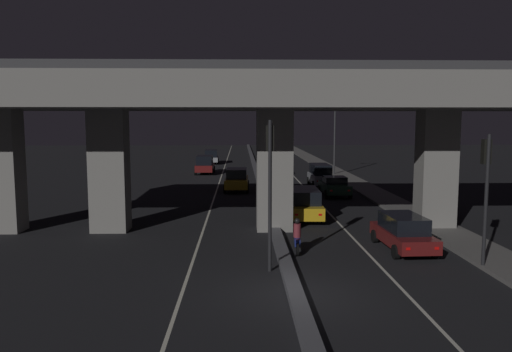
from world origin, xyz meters
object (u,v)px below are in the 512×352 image
Objects in this scene: car_dark_blue_fifth at (276,169)px; traffic_light_right_of_median at (486,178)px; traffic_light_left_of_median at (270,170)px; car_dark_red_lead at (403,232)px; car_silver_fourth at (320,175)px; pedestrian_on_sidewalk at (423,198)px; car_taxi_yellow_second at (304,203)px; car_dark_red_second_oncoming at (205,164)px; street_lamp at (332,130)px; car_silver_third_oncoming at (211,156)px; motorcycle_blue_filtering_near at (297,238)px; car_taxi_yellow_lead_oncoming at (237,179)px; car_dark_green_third at (335,186)px.

traffic_light_right_of_median is at bearing -169.76° from car_dark_blue_fifth.
car_dark_red_lead is at bearing 25.04° from traffic_light_left_of_median.
traffic_light_left_of_median reaches higher than car_silver_fourth.
traffic_light_right_of_median is 11.55m from pedestrian_on_sidewalk.
car_silver_fourth is at bearing -10.77° from car_taxi_yellow_second.
car_taxi_yellow_second is 26.06m from car_dark_red_second_oncoming.
car_dark_blue_fifth is at bearing 20.16° from car_silver_fourth.
street_lamp is 22.38m from pedestrian_on_sidewalk.
traffic_light_left_of_median is 1.25× the size of car_taxi_yellow_second.
car_silver_third_oncoming is at bearing 27.94° from car_dark_blue_fifth.
street_lamp is 4.11× the size of motorcycle_blue_filtering_near.
pedestrian_on_sidewalk reaches higher than car_dark_red_lead.
car_dark_red_lead is 0.98× the size of car_taxi_yellow_lead_oncoming.
traffic_light_right_of_median is 24.72m from car_silver_fourth.
pedestrian_on_sidewalk is (4.17, -13.36, -0.00)m from car_silver_fourth.
car_taxi_yellow_lead_oncoming is 2.32× the size of motorcycle_blue_filtering_near.
traffic_light_right_of_median reaches higher than motorcycle_blue_filtering_near.
car_dark_red_lead is 33.92m from car_dark_red_second_oncoming.
car_silver_fourth is at bearing -7.65° from motorcycle_blue_filtering_near.
car_silver_third_oncoming is at bearing 24.39° from car_silver_fourth.
car_dark_red_lead is 7.94m from car_taxi_yellow_second.
street_lamp reaches higher than car_silver_third_oncoming.
car_silver_third_oncoming is at bearing 95.97° from traffic_light_left_of_median.
car_dark_red_second_oncoming is at bearing 172.40° from street_lamp.
car_dark_blue_fifth is (-3.28, 8.62, -0.28)m from car_silver_fourth.
car_dark_red_lead is 2.56× the size of pedestrian_on_sidewalk.
car_dark_red_second_oncoming is at bearing 45.35° from car_silver_fourth.
traffic_light_right_of_median reaches higher than car_silver_third_oncoming.
car_silver_third_oncoming is (-0.06, 12.84, -0.06)m from car_dark_red_second_oncoming.
car_silver_fourth is (3.27, 14.50, 0.08)m from car_taxi_yellow_second.
car_dark_red_lead is at bearing -94.41° from street_lamp.
car_dark_red_lead is 1.09× the size of car_dark_green_third.
traffic_light_right_of_median is 33.70m from car_dark_blue_fifth.
car_dark_red_second_oncoming reaches higher than car_taxi_yellow_second.
car_dark_red_lead is 1.04× the size of car_dark_red_second_oncoming.
traffic_light_right_of_median reaches higher than car_dark_red_lead.
pedestrian_on_sidewalk reaches higher than car_dark_blue_fifth.
car_silver_fourth reaches higher than car_taxi_yellow_second.
pedestrian_on_sidewalk is at bearing -27.91° from car_dark_red_lead.
traffic_light_right_of_median reaches higher than car_dark_red_second_oncoming.
traffic_light_left_of_median is 1.42× the size of car_dark_green_third.
car_dark_red_second_oncoming is 0.91× the size of car_silver_third_oncoming.
car_silver_third_oncoming reaches higher than car_dark_blue_fifth.
traffic_light_left_of_median is 15.27m from pedestrian_on_sidewalk.
car_dark_red_second_oncoming is 12.84m from car_silver_third_oncoming.
car_taxi_yellow_second is at bearing 119.57° from traffic_light_right_of_median.
traffic_light_right_of_median is 0.66× the size of street_lamp.
car_dark_green_third is 31.07m from car_silver_third_oncoming.
traffic_light_right_of_median is 7.97m from motorcycle_blue_filtering_near.
car_taxi_yellow_second is at bearing -5.66° from motorcycle_blue_filtering_near.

